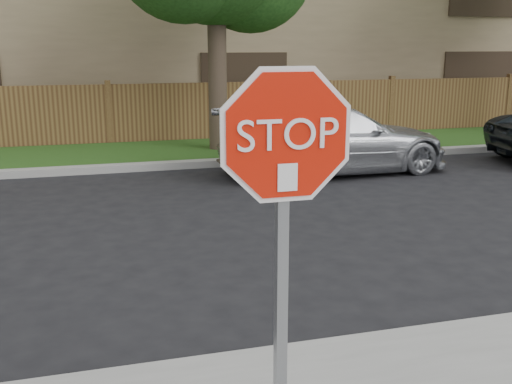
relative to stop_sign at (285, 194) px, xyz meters
name	(u,v)px	position (x,y,z in m)	size (l,w,h in m)	color
ground	(167,371)	(-0.51, 1.48, -1.83)	(90.00, 90.00, 0.00)	black
far_curb	(117,168)	(-0.51, 9.63, -1.75)	(70.00, 0.30, 0.15)	gray
grass_strip	(114,155)	(-0.51, 11.28, -1.77)	(70.00, 3.00, 0.12)	#1E4714
fence	(109,116)	(-0.51, 12.88, -1.03)	(70.00, 0.12, 1.60)	#4F321C
apartment_building	(98,15)	(-0.51, 18.48, 1.70)	(35.20, 9.20, 7.20)	#927D5A
stop_sign	(285,194)	(0.00, 0.00, 0.00)	(1.01, 0.13, 2.55)	gray
sedan_right	(335,139)	(3.84, 8.37, -1.13)	(1.96, 4.82, 1.40)	silver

